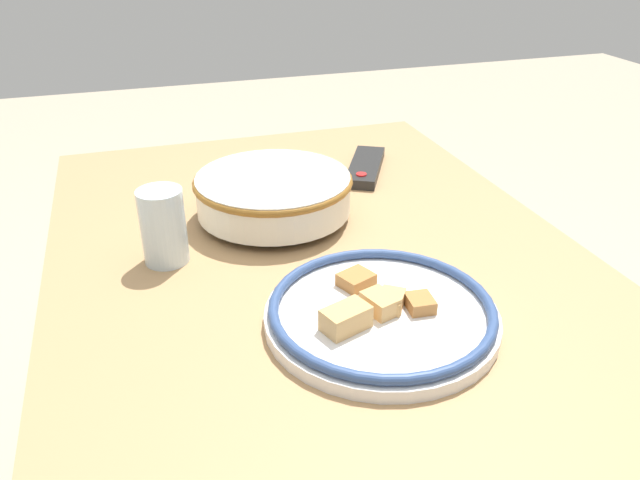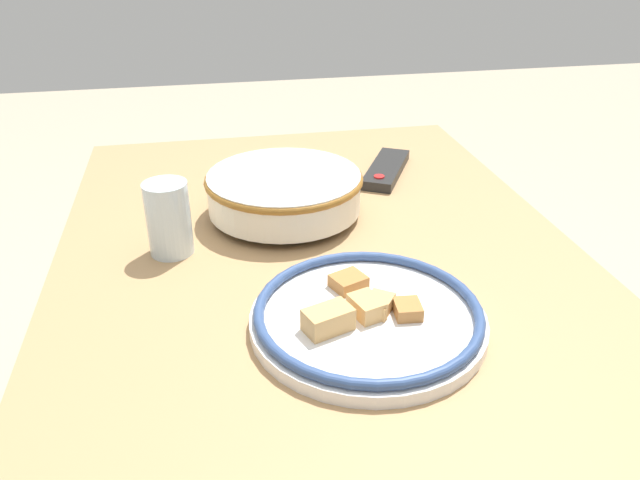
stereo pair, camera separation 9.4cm
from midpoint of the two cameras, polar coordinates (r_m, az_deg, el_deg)
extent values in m
cube|color=tan|center=(0.99, 2.92, -2.58)|extent=(1.20, 0.83, 0.04)
cylinder|color=tan|center=(1.61, -14.04, -5.20)|extent=(0.06, 0.06, 0.68)
cylinder|color=tan|center=(1.70, 9.77, -2.81)|extent=(0.06, 0.06, 0.68)
cylinder|color=silver|center=(1.11, -0.79, 2.53)|extent=(0.12, 0.12, 0.01)
cylinder|color=silver|center=(1.09, -0.81, 4.40)|extent=(0.27, 0.27, 0.07)
cylinder|color=#B75B23|center=(1.09, -0.80, 4.17)|extent=(0.24, 0.24, 0.06)
torus|color=#936023|center=(1.08, -0.81, 5.58)|extent=(0.27, 0.27, 0.01)
cylinder|color=white|center=(0.83, 7.69, -7.44)|extent=(0.31, 0.31, 0.02)
torus|color=#334C7F|center=(0.82, 7.76, -6.52)|extent=(0.30, 0.30, 0.01)
cube|color=tan|center=(0.78, 4.23, -7.38)|extent=(0.05, 0.07, 0.03)
cube|color=#B2753D|center=(0.87, 5.74, -3.91)|extent=(0.05, 0.06, 0.02)
cube|color=tan|center=(0.83, 8.70, -5.97)|extent=(0.05, 0.05, 0.02)
cube|color=#B2753D|center=(0.82, 11.31, -6.33)|extent=(0.04, 0.04, 0.02)
cube|color=tan|center=(0.81, 7.61, -6.17)|extent=(0.06, 0.05, 0.02)
cube|color=black|center=(1.30, 8.17, 6.37)|extent=(0.20, 0.15, 0.02)
cylinder|color=red|center=(1.23, 7.64, 5.73)|extent=(0.02, 0.02, 0.00)
cylinder|color=silver|center=(0.98, -11.04, 1.87)|extent=(0.07, 0.07, 0.12)
camera|label=1|loc=(0.05, -87.14, 1.54)|focal=35.00mm
camera|label=2|loc=(0.05, 92.86, -1.54)|focal=35.00mm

